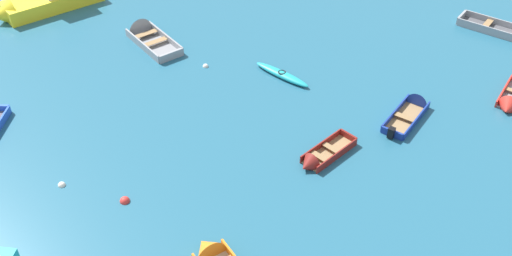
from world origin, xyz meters
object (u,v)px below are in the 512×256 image
at_px(rowboat_deep_blue_distant_center, 413,108).
at_px(mooring_buoy_trailing, 206,67).
at_px(rowboat_maroon_midfield_right, 318,159).
at_px(mooring_buoy_midfield, 62,185).
at_px(rowboat_red_near_right, 511,103).
at_px(rowboat_grey_midfield_left, 507,31).
at_px(kayak_turquoise_near_left, 282,74).
at_px(mooring_buoy_far_field, 125,201).
at_px(rowboat_grey_foreground_center, 144,33).

relative_size(rowboat_deep_blue_distant_center, mooring_buoy_trailing, 11.97).
relative_size(rowboat_maroon_midfield_right, mooring_buoy_midfield, 9.69).
bearing_deg(rowboat_red_near_right, rowboat_maroon_midfield_right, -148.57).
distance_m(rowboat_grey_midfield_left, kayak_turquoise_near_left, 14.57).
height_order(rowboat_red_near_right, kayak_turquoise_near_left, rowboat_red_near_right).
xyz_separation_m(rowboat_red_near_right, rowboat_maroon_midfield_right, (-9.44, -5.77, 0.01)).
bearing_deg(rowboat_grey_midfield_left, kayak_turquoise_near_left, -152.85).
relative_size(rowboat_grey_midfield_left, mooring_buoy_far_field, 10.07).
distance_m(rowboat_maroon_midfield_right, mooring_buoy_far_field, 8.72).
height_order(kayak_turquoise_near_left, rowboat_grey_foreground_center, rowboat_grey_foreground_center).
bearing_deg(rowboat_maroon_midfield_right, rowboat_grey_foreground_center, 138.96).
xyz_separation_m(rowboat_maroon_midfield_right, kayak_turquoise_near_left, (-2.42, 6.64, -0.01)).
xyz_separation_m(rowboat_deep_blue_distant_center, rowboat_grey_foreground_center, (-15.65, 5.11, 0.04)).
distance_m(rowboat_maroon_midfield_right, rowboat_deep_blue_distant_center, 6.43).
bearing_deg(mooring_buoy_far_field, rowboat_red_near_right, 28.68).
bearing_deg(rowboat_deep_blue_distant_center, rowboat_maroon_midfield_right, -134.28).
height_order(mooring_buoy_far_field, mooring_buoy_midfield, mooring_buoy_far_field).
distance_m(rowboat_deep_blue_distant_center, mooring_buoy_midfield, 17.26).
height_order(rowboat_deep_blue_distant_center, mooring_buoy_trailing, rowboat_deep_blue_distant_center).
distance_m(rowboat_grey_midfield_left, rowboat_maroon_midfield_right, 16.97).
bearing_deg(rowboat_maroon_midfield_right, kayak_turquoise_near_left, 110.04).
relative_size(rowboat_red_near_right, rowboat_grey_foreground_center, 0.82).
bearing_deg(mooring_buoy_far_field, rowboat_maroon_midfield_right, 25.18).
distance_m(rowboat_red_near_right, rowboat_deep_blue_distant_center, 5.09).
bearing_deg(rowboat_grey_foreground_center, rowboat_deep_blue_distant_center, -18.10).
height_order(mooring_buoy_trailing, mooring_buoy_far_field, mooring_buoy_far_field).
xyz_separation_m(kayak_turquoise_near_left, mooring_buoy_trailing, (-4.35, 0.39, -0.16)).
xyz_separation_m(rowboat_red_near_right, kayak_turquoise_near_left, (-11.86, 0.87, -0.00)).
relative_size(rowboat_deep_blue_distant_center, mooring_buoy_midfield, 11.63).
bearing_deg(mooring_buoy_midfield, rowboat_maroon_midfield_right, 16.35).
bearing_deg(mooring_buoy_far_field, rowboat_grey_midfield_left, 42.68).
relative_size(kayak_turquoise_near_left, mooring_buoy_midfield, 10.11).
height_order(kayak_turquoise_near_left, mooring_buoy_midfield, kayak_turquoise_near_left).
bearing_deg(kayak_turquoise_near_left, rowboat_grey_foreground_center, 160.60).
relative_size(kayak_turquoise_near_left, mooring_buoy_far_field, 7.76).
bearing_deg(rowboat_maroon_midfield_right, mooring_buoy_midfield, -163.65).
bearing_deg(rowboat_grey_midfield_left, rowboat_deep_blue_distant_center, -124.90).
bearing_deg(mooring_buoy_midfield, rowboat_grey_foreground_center, 91.10).
relative_size(rowboat_red_near_right, mooring_buoy_midfield, 10.79).
distance_m(rowboat_grey_midfield_left, rowboat_deep_blue_distant_center, 10.59).
bearing_deg(rowboat_grey_midfield_left, mooring_buoy_trailing, -160.12).
height_order(rowboat_red_near_right, mooring_buoy_far_field, rowboat_red_near_right).
bearing_deg(mooring_buoy_trailing, mooring_buoy_far_field, -95.92).
bearing_deg(kayak_turquoise_near_left, mooring_buoy_far_field, -117.84).
relative_size(rowboat_red_near_right, mooring_buoy_far_field, 8.29).
height_order(rowboat_red_near_right, rowboat_grey_foreground_center, rowboat_grey_foreground_center).
distance_m(rowboat_grey_midfield_left, mooring_buoy_midfield, 27.06).
xyz_separation_m(rowboat_maroon_midfield_right, mooring_buoy_trailing, (-6.77, 7.03, -0.18)).
relative_size(rowboat_deep_blue_distant_center, rowboat_grey_foreground_center, 0.89).
distance_m(rowboat_deep_blue_distant_center, mooring_buoy_trailing, 11.52).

